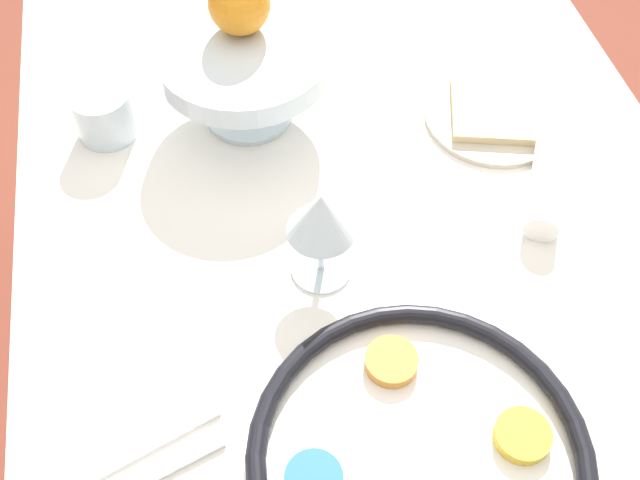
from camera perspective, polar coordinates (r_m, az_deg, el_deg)
ground_plane at (r=1.53m, az=2.58°, el=-17.35°), size 8.00×8.00×0.00m
dining_table at (r=1.19m, az=3.24°, el=-11.49°), size 1.41×0.82×0.74m
seder_plate at (r=0.74m, az=7.61°, el=-16.13°), size 0.33×0.33×0.03m
wine_glass at (r=0.77m, az=0.09°, el=1.71°), size 0.08×0.08×0.13m
fruit_stand at (r=0.96m, az=-5.79°, el=13.23°), size 0.22×0.22×0.11m
orange_fruit at (r=0.95m, az=-6.18°, el=17.48°), size 0.08×0.08×0.08m
bread_plate at (r=1.03m, az=13.11°, el=9.33°), size 0.18×0.18×0.02m
napkin_roll at (r=0.94m, az=16.88°, el=3.95°), size 0.14×0.10×0.04m
cup_near at (r=1.01m, az=-16.14°, el=9.26°), size 0.08×0.08×0.07m
fork_left at (r=0.76m, az=-13.51°, el=-17.25°), size 0.07×0.17×0.01m
fork_right at (r=0.77m, az=-13.66°, el=-15.17°), size 0.07×0.17×0.01m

